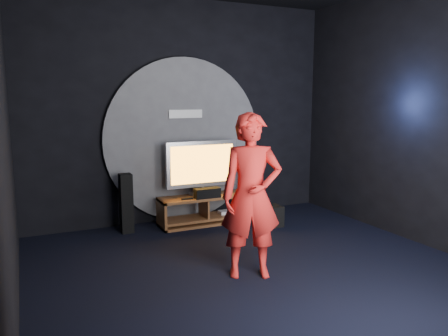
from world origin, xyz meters
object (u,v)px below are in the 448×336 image
Objects in this scene: subwoofer at (271,216)px; player at (251,196)px; media_console at (204,212)px; tower_speaker_right at (252,194)px; tv at (202,166)px; tower_speaker_left at (126,203)px.

subwoofer is 2.08m from player.
tower_speaker_right is at bearing -9.69° from media_console.
subwoofer is at bearing -34.65° from tv.
subwoofer is at bearing 72.70° from player.
media_console is at bearing 102.58° from player.
media_console reaches higher than subwoofer.
tower_speaker_right is 0.52m from subwoofer.
tv is 3.62× the size of subwoofer.
tower_speaker_left is at bearing 176.63° from media_console.
tower_speaker_left is at bearing 179.80° from tv.
tv is at bearing 95.93° from media_console.
tv is 1.34m from subwoofer.
subwoofer is (0.90, -0.56, -0.03)m from media_console.
tower_speaker_right is at bearing 106.22° from subwoofer.
tv is 1.32× the size of tower_speaker_left.
tower_speaker_right is at bearing -5.86° from tower_speaker_left.
tv is 1.30m from tower_speaker_left.
media_console is 1.62× the size of tower_speaker_left.
tv is at bearing -0.20° from tower_speaker_left.
tower_speaker_right is 2.73× the size of subwoofer.
subwoofer is at bearing -31.86° from media_console.
tower_speaker_right is 0.48× the size of player.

